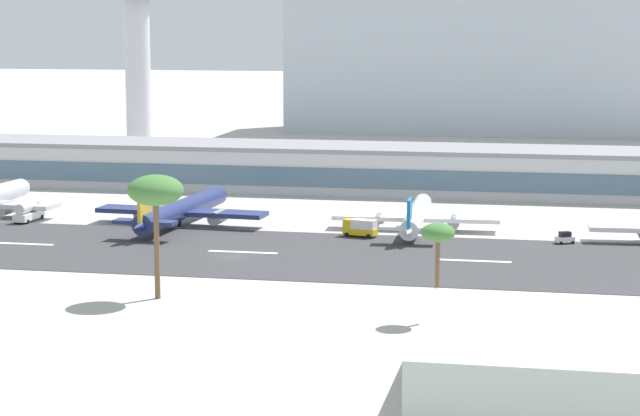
# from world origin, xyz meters

# --- Properties ---
(ground_plane) EXTENTS (1400.00, 1400.00, 0.00)m
(ground_plane) POSITION_xyz_m (0.00, 0.00, 0.00)
(ground_plane) COLOR #B2AFA8
(runway_strip) EXTENTS (800.00, 41.39, 0.08)m
(runway_strip) POSITION_xyz_m (0.00, 4.52, 0.04)
(runway_strip) COLOR #38383A
(runway_strip) RESTS_ON ground_plane
(runway_centreline_dash_3) EXTENTS (12.00, 1.20, 0.01)m
(runway_centreline_dash_3) POSITION_xyz_m (-39.64, 4.52, 0.09)
(runway_centreline_dash_3) COLOR white
(runway_centreline_dash_3) RESTS_ON runway_strip
(runway_centreline_dash_4) EXTENTS (12.00, 1.20, 0.01)m
(runway_centreline_dash_4) POSITION_xyz_m (0.36, 4.52, 0.09)
(runway_centreline_dash_4) COLOR white
(runway_centreline_dash_4) RESTS_ON runway_strip
(runway_centreline_dash_5) EXTENTS (12.00, 1.20, 0.01)m
(runway_centreline_dash_5) POSITION_xyz_m (39.16, 4.52, 0.09)
(runway_centreline_dash_5) COLOR white
(runway_centreline_dash_5) RESTS_ON runway_strip
(terminal_building) EXTENTS (212.89, 21.71, 10.45)m
(terminal_building) POSITION_xyz_m (5.74, 81.19, 5.23)
(terminal_building) COLOR #B7BABC
(terminal_building) RESTS_ON ground_plane
(control_tower) EXTENTS (11.95, 11.95, 50.25)m
(control_tower) POSITION_xyz_m (-59.46, 122.63, 29.03)
(control_tower) COLOR silver
(control_tower) RESTS_ON ground_plane
(distant_hotel_block) EXTENTS (135.55, 36.46, 47.73)m
(distant_hotel_block) POSITION_xyz_m (27.92, 231.15, 23.87)
(distant_hotel_block) COLOR #A8B2BC
(distant_hotel_block) RESTS_ON ground_plane
(airliner_gold_tail_gate_1) EXTENTS (33.53, 44.13, 9.21)m
(airliner_gold_tail_gate_1) POSITION_xyz_m (-18.04, 27.69, 2.94)
(airliner_gold_tail_gate_1) COLOR navy
(airliner_gold_tail_gate_1) RESTS_ON ground_plane
(airliner_blue_tail_gate_2) EXTENTS (31.24, 38.76, 8.09)m
(airliner_blue_tail_gate_2) POSITION_xyz_m (26.54, 30.95, 2.58)
(airliner_blue_tail_gate_2) COLOR silver
(airliner_blue_tail_gate_2) RESTS_ON ground_plane
(service_baggage_tug_0) EXTENTS (3.58, 2.93, 2.20)m
(service_baggage_tug_0) POSITION_xyz_m (53.66, 22.94, 1.05)
(service_baggage_tug_0) COLOR white
(service_baggage_tug_0) RESTS_ON ground_plane
(service_box_truck_1) EXTENTS (6.39, 3.79, 3.25)m
(service_box_truck_1) POSITION_xyz_m (17.45, 22.68, 1.79)
(service_box_truck_1) COLOR gold
(service_box_truck_1) RESTS_ON ground_plane
(service_fuel_truck_2) EXTENTS (3.17, 8.60, 3.95)m
(service_fuel_truck_2) POSITION_xyz_m (-48.44, 27.24, 2.03)
(service_fuel_truck_2) COLOR white
(service_fuel_truck_2) RESTS_ON ground_plane
(palm_tree_0) EXTENTS (7.82, 7.82, 17.56)m
(palm_tree_0) POSITION_xyz_m (-2.77, -30.61, 15.15)
(palm_tree_0) COLOR brown
(palm_tree_0) RESTS_ON ground_plane
(palm_tree_1) EXTENTS (4.47, 4.47, 12.95)m
(palm_tree_1) POSITION_xyz_m (37.03, -35.93, 11.27)
(palm_tree_1) COLOR brown
(palm_tree_1) RESTS_ON ground_plane
(foreground_hangar) EXTENTS (32.67, 31.60, 7.45)m
(foreground_hangar) POSITION_xyz_m (54.50, -65.23, 3.73)
(foreground_hangar) COLOR #B2BCB2
(foreground_hangar) RESTS_ON ground_plane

